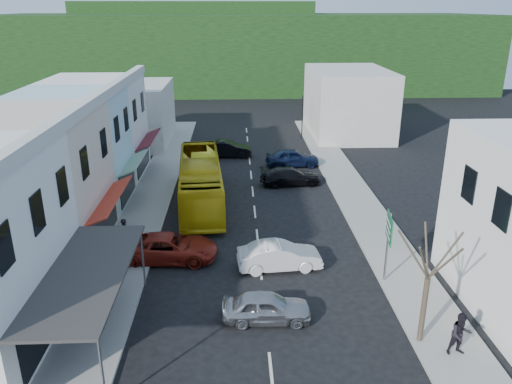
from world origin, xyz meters
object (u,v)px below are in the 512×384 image
at_px(pedestrian_left, 125,233).
at_px(street_tree, 428,278).
at_px(traffic_signal, 302,117).
at_px(car_silver, 266,307).
at_px(car_white, 279,257).
at_px(pedestrian_right, 460,336).
at_px(bus, 200,183).
at_px(direction_sign, 387,249).
at_px(car_red, 170,248).

height_order(pedestrian_left, street_tree, street_tree).
bearing_deg(traffic_signal, street_tree, 78.55).
bearing_deg(car_silver, car_white, -10.52).
distance_m(car_white, traffic_signal, 28.41).
xyz_separation_m(pedestrian_right, traffic_signal, (-1.79, 35.48, 1.28)).
height_order(bus, car_white, bus).
distance_m(pedestrian_left, street_tree, 16.96).
bearing_deg(street_tree, direction_sign, 91.21).
bearing_deg(car_white, pedestrian_left, 67.74).
relative_size(car_silver, pedestrian_left, 2.59).
bearing_deg(car_red, car_white, -98.38).
height_order(car_red, traffic_signal, traffic_signal).
xyz_separation_m(car_white, pedestrian_left, (-8.71, 2.69, 0.30)).
xyz_separation_m(car_silver, pedestrian_right, (7.56, -2.82, 0.30)).
bearing_deg(bus, car_white, -68.11).
xyz_separation_m(car_red, direction_sign, (11.26, -2.93, 1.22)).
height_order(car_white, pedestrian_right, pedestrian_right).
distance_m(car_silver, car_white, 4.80).
xyz_separation_m(direction_sign, traffic_signal, (-0.46, 29.64, 0.36)).
height_order(pedestrian_left, pedestrian_right, same).
height_order(pedestrian_left, direction_sign, direction_sign).
xyz_separation_m(car_silver, car_red, (-5.02, 5.95, 0.00)).
xyz_separation_m(car_silver, car_white, (0.99, 4.70, 0.00)).
relative_size(bus, traffic_signal, 2.55).
xyz_separation_m(car_red, traffic_signal, (10.80, 26.71, 1.58)).
relative_size(direction_sign, street_tree, 0.62).
bearing_deg(car_white, bus, 21.31).
bearing_deg(pedestrian_left, car_silver, -155.37).
relative_size(car_white, direction_sign, 1.15).
distance_m(car_red, pedestrian_left, 3.07).
distance_m(car_red, street_tree, 14.00).
height_order(car_white, direction_sign, direction_sign).
height_order(pedestrian_left, traffic_signal, traffic_signal).
xyz_separation_m(car_silver, direction_sign, (6.23, 3.02, 1.22)).
bearing_deg(car_silver, traffic_signal, -8.65).
xyz_separation_m(pedestrian_right, street_tree, (-1.23, 0.94, 2.10)).
bearing_deg(direction_sign, traffic_signal, 99.40).
bearing_deg(bus, car_silver, -79.68).
bearing_deg(direction_sign, car_red, 173.94).
bearing_deg(car_silver, pedestrian_left, 47.63).
distance_m(pedestrian_left, direction_sign, 14.65).
xyz_separation_m(bus, street_tree, (10.14, -16.23, 1.55)).
relative_size(bus, direction_sign, 3.03).
bearing_deg(street_tree, car_white, 129.09).
distance_m(car_silver, direction_sign, 7.03).
bearing_deg(pedestrian_left, traffic_signal, -49.73).
xyz_separation_m(bus, pedestrian_left, (-3.91, -6.96, -0.55)).
xyz_separation_m(direction_sign, street_tree, (0.10, -4.90, 1.18)).
xyz_separation_m(car_white, car_red, (-6.01, 1.25, 0.00)).
bearing_deg(bus, pedestrian_left, -123.86).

